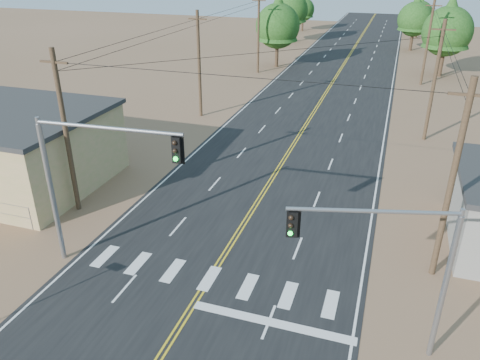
% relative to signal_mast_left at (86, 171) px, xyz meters
% --- Properties ---
extents(road, '(15.00, 200.00, 0.02)m').
position_rel_signal_mast_left_xyz_m(road, '(5.87, 22.60, -5.32)').
color(road, black).
rests_on(road, ground).
extents(utility_pole_left_near, '(1.80, 0.30, 10.00)m').
position_rel_signal_mast_left_xyz_m(utility_pole_left_near, '(-4.63, 4.60, -0.21)').
color(utility_pole_left_near, '#4C3826').
rests_on(utility_pole_left_near, ground).
extents(utility_pole_left_mid, '(1.80, 0.30, 10.00)m').
position_rel_signal_mast_left_xyz_m(utility_pole_left_mid, '(-4.63, 24.60, -0.21)').
color(utility_pole_left_mid, '#4C3826').
rests_on(utility_pole_left_mid, ground).
extents(utility_pole_left_far, '(1.80, 0.30, 10.00)m').
position_rel_signal_mast_left_xyz_m(utility_pole_left_far, '(-4.63, 44.60, -0.21)').
color(utility_pole_left_far, '#4C3826').
rests_on(utility_pole_left_far, ground).
extents(utility_pole_right_near, '(1.80, 0.30, 10.00)m').
position_rel_signal_mast_left_xyz_m(utility_pole_right_near, '(16.37, 4.60, -0.21)').
color(utility_pole_right_near, '#4C3826').
rests_on(utility_pole_right_near, ground).
extents(utility_pole_right_mid, '(1.80, 0.30, 10.00)m').
position_rel_signal_mast_left_xyz_m(utility_pole_right_mid, '(16.37, 24.60, -0.21)').
color(utility_pole_right_mid, '#4C3826').
rests_on(utility_pole_right_mid, ground).
extents(utility_pole_right_far, '(1.80, 0.30, 10.00)m').
position_rel_signal_mast_left_xyz_m(utility_pole_right_far, '(16.37, 44.60, -0.21)').
color(utility_pole_right_far, '#4C3826').
rests_on(utility_pole_right_far, ground).
extents(signal_mast_left, '(7.27, 0.77, 7.79)m').
position_rel_signal_mast_left_xyz_m(signal_mast_left, '(0.00, 0.00, 0.00)').
color(signal_mast_left, gray).
rests_on(signal_mast_left, ground).
extents(signal_mast_right, '(5.95, 1.85, 6.69)m').
position_rel_signal_mast_left_xyz_m(signal_mast_right, '(14.34, -1.57, -0.76)').
color(signal_mast_right, gray).
rests_on(signal_mast_right, ground).
extents(tree_left_near, '(6.10, 6.10, 10.16)m').
position_rel_signal_mast_left_xyz_m(tree_left_near, '(-3.13, 48.94, 0.89)').
color(tree_left_near, '#3F2D1E').
rests_on(tree_left_near, ground).
extents(tree_left_mid, '(6.06, 6.06, 10.10)m').
position_rel_signal_mast_left_xyz_m(tree_left_mid, '(-6.00, 69.69, 0.85)').
color(tree_left_mid, '#3F2D1E').
rests_on(tree_left_mid, ground).
extents(tree_left_far, '(4.58, 4.58, 7.64)m').
position_rel_signal_mast_left_xyz_m(tree_left_far, '(-6.74, 84.77, -0.66)').
color(tree_left_far, '#3F2D1E').
rests_on(tree_left_far, ground).
extents(tree_right_near, '(6.22, 6.22, 10.37)m').
position_rel_signal_mast_left_xyz_m(tree_right_near, '(18.76, 50.10, 1.01)').
color(tree_right_near, '#3F2D1E').
rests_on(tree_right_near, ground).
extents(tree_right_mid, '(5.46, 5.46, 9.10)m').
position_rel_signal_mast_left_xyz_m(tree_right_mid, '(15.01, 68.20, 0.24)').
color(tree_right_mid, '#3F2D1E').
rests_on(tree_right_mid, ground).
extents(tree_right_far, '(4.76, 4.76, 7.94)m').
position_rel_signal_mast_left_xyz_m(tree_right_far, '(15.98, 82.54, -0.47)').
color(tree_right_far, '#3F2D1E').
rests_on(tree_right_far, ground).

